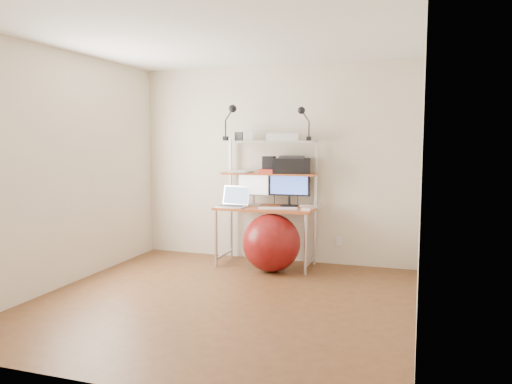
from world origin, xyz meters
TOP-DOWN VIEW (x-y plane):
  - room at (0.00, 0.00)m, footprint 3.60×3.60m
  - computer_desk at (0.00, 1.50)m, footprint 1.20×0.60m
  - wall_outlet at (0.85, 1.79)m, footprint 0.08×0.01m
  - monitor_silver at (-0.20, 1.56)m, footprint 0.41×0.17m
  - monitor_black at (0.25, 1.59)m, footprint 0.52×0.15m
  - laptop at (-0.38, 1.35)m, footprint 0.40×0.34m
  - keyboard at (0.19, 1.31)m, footprint 0.48×0.25m
  - mouse at (0.54, 1.28)m, footprint 0.10×0.06m
  - mac_mini at (0.54, 1.56)m, footprint 0.24×0.24m
  - phone at (-0.01, 1.30)m, footprint 0.08×0.14m
  - printer at (0.28, 1.59)m, footprint 0.50×0.39m
  - nas_cube at (-0.01, 1.59)m, footprint 0.14×0.14m
  - red_box at (0.00, 1.46)m, footprint 0.18×0.12m
  - scanner at (0.18, 1.54)m, footprint 0.43×0.33m
  - box_white at (-0.28, 1.56)m, footprint 0.14×0.13m
  - box_grey at (-0.38, 1.59)m, footprint 0.13×0.13m
  - clip_lamp_left at (-0.46, 1.46)m, footprint 0.18×0.10m
  - clip_lamp_right at (0.43, 1.53)m, footprint 0.16×0.09m
  - exercise_ball at (0.14, 1.21)m, footprint 0.69×0.69m
  - paper_stack at (-0.37, 1.57)m, footprint 0.37×0.41m

SIDE VIEW (x-z plane):
  - wall_outlet at x=0.85m, z-range 0.24..0.36m
  - exercise_ball at x=0.14m, z-range 0.00..0.69m
  - phone at x=-0.01m, z-range 0.74..0.75m
  - keyboard at x=0.19m, z-range 0.74..0.75m
  - mouse at x=0.54m, z-range 0.74..0.77m
  - mac_mini at x=0.54m, z-range 0.74..0.78m
  - laptop at x=-0.38m, z-range 0.63..0.95m
  - computer_desk at x=0.00m, z-range 0.17..1.74m
  - monitor_silver at x=-0.20m, z-range 0.75..1.21m
  - monitor_black at x=0.25m, z-range 0.74..1.26m
  - paper_stack at x=-0.37m, z-range 1.15..1.18m
  - red_box at x=0.00m, z-range 1.15..1.20m
  - room at x=0.00m, z-range -0.55..3.05m
  - printer at x=0.28m, z-range 1.14..1.36m
  - nas_cube at x=-0.01m, z-range 1.15..1.36m
  - scanner at x=0.18m, z-range 1.55..1.65m
  - box_grey at x=-0.38m, z-range 1.55..1.66m
  - box_white at x=-0.28m, z-range 1.55..1.69m
  - clip_lamp_right at x=0.43m, z-range 1.64..2.05m
  - clip_lamp_left at x=-0.46m, z-range 1.65..2.10m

